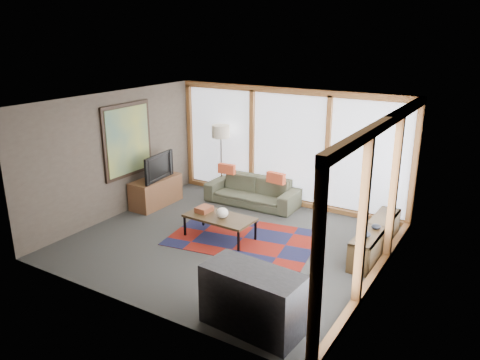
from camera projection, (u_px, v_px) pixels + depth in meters
The scene contains 17 objects.
ground at pixel (229, 242), 8.71m from camera, with size 5.50×5.50×0.00m, color #2B2B29.
room_envelope at pixel (268, 159), 8.45m from camera, with size 5.52×5.02×2.62m.
rug at pixel (243, 238), 8.85m from camera, with size 2.69×1.73×0.01m, color maroon.
sofa at pixel (252, 191), 10.51m from camera, with size 2.09×0.82×0.61m, color #3E3F2D.
pillow_left at pixel (227, 169), 10.72m from camera, with size 0.41×0.12×0.22m, color #CF4D2B.
pillow_right at pixel (276, 178), 10.05m from camera, with size 0.42×0.13×0.23m, color #CF4D2B.
floor_lamp at pixel (221, 160), 11.02m from camera, with size 0.42×0.42×1.67m, color #2C2217, non-canonical shape.
coffee_table at pixel (220, 227), 8.81m from camera, with size 1.31×0.65×0.44m, color black, non-canonical shape.
book_stack at pixel (204, 209), 8.95m from camera, with size 0.24×0.31×0.10m, color brown.
vase at pixel (222, 213), 8.65m from camera, with size 0.23×0.23×0.20m, color #EFE5D0.
bookshelf at pixel (376, 238), 8.25m from camera, with size 0.37×2.02×0.51m, color black, non-canonical shape.
bowl_a at pixel (365, 234), 7.70m from camera, with size 0.20×0.20×0.10m, color black.
bowl_b at pixel (376, 226), 8.02m from camera, with size 0.17×0.17×0.08m, color black.
shelf_picture at pixel (393, 201), 8.69m from camera, with size 0.04×0.33×0.44m, color black.
tv_console at pixel (156, 192), 10.46m from camera, with size 0.52×1.25×0.62m, color brown.
television at pixel (155, 167), 10.21m from camera, with size 1.02×0.13×0.59m, color black.
bar_counter at pixel (253, 299), 6.08m from camera, with size 1.33×0.62×0.84m, color black.
Camera 1 is at (4.31, -6.67, 3.77)m, focal length 35.00 mm.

